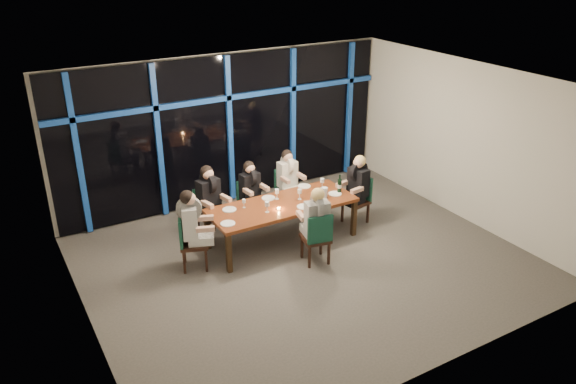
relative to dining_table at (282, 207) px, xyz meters
name	(u,v)px	position (x,y,z in m)	size (l,w,h in m)	color
room	(308,148)	(0.00, -0.80, 1.34)	(7.04, 7.00, 3.02)	#59554F
window_wall	(229,127)	(0.01, 2.13, 0.87)	(6.86, 0.43, 2.94)	black
dining_table	(282,207)	(0.00, 0.00, 0.00)	(2.60, 1.00, 0.75)	brown
chair_far_left	(208,210)	(-1.04, 0.86, -0.16)	(0.52, 0.52, 0.94)	black
chair_far_mid	(249,200)	(-0.18, 0.94, -0.20)	(0.44, 0.44, 0.86)	black
chair_far_right	(286,188)	(0.70, 1.07, -0.19)	(0.42, 0.42, 0.88)	black
chair_end_left	(189,239)	(-1.74, 0.01, -0.16)	(0.56, 0.56, 0.94)	black
chair_end_right	(359,197)	(1.65, -0.03, -0.17)	(0.49, 0.49, 0.92)	black
chair_near_mid	(318,236)	(0.13, -0.94, -0.16)	(0.50, 0.50, 0.93)	black
diner_far_left	(209,192)	(-1.02, 0.79, 0.22)	(0.52, 0.63, 0.92)	black
diner_far_mid	(251,184)	(-0.17, 0.87, 0.15)	(0.46, 0.56, 0.84)	black
diner_far_right	(288,172)	(0.70, 1.00, 0.16)	(0.44, 0.55, 0.85)	silver
diner_end_left	(192,218)	(-1.66, -0.02, 0.22)	(0.65, 0.58, 0.92)	black
diner_end_right	(357,180)	(1.58, -0.04, 0.19)	(0.60, 0.49, 0.89)	black
diner_near_mid	(316,214)	(0.14, -0.86, 0.20)	(0.51, 0.62, 0.90)	black
plate_far_left	(229,210)	(-0.90, 0.23, 0.08)	(0.24, 0.24, 0.01)	white
plate_far_mid	(268,198)	(-0.10, 0.31, 0.08)	(0.24, 0.24, 0.01)	white
plate_far_right	(304,186)	(0.72, 0.44, 0.08)	(0.24, 0.24, 0.01)	white
plate_end_left	(228,224)	(-1.14, -0.22, 0.08)	(0.24, 0.24, 0.01)	white
plate_end_right	(335,194)	(1.02, -0.14, 0.08)	(0.24, 0.24, 0.01)	white
plate_near_mid	(304,207)	(0.25, -0.31, 0.08)	(0.24, 0.24, 0.01)	white
wine_bottle	(339,186)	(1.13, -0.11, 0.20)	(0.08, 0.08, 0.35)	black
water_pitcher	(324,193)	(0.77, -0.16, 0.17)	(0.12, 0.11, 0.20)	white
tea_light	(279,209)	(-0.17, -0.17, 0.08)	(0.05, 0.05, 0.03)	#FFAB4C
wine_glass_a	(267,205)	(-0.38, -0.16, 0.21)	(0.08, 0.08, 0.19)	silver
wine_glass_b	(277,192)	(0.01, 0.21, 0.21)	(0.07, 0.07, 0.19)	silver
wine_glass_c	(300,192)	(0.35, 0.00, 0.21)	(0.07, 0.07, 0.19)	silver
wine_glass_d	(244,202)	(-0.64, 0.19, 0.18)	(0.06, 0.06, 0.15)	white
wine_glass_e	(322,181)	(0.97, 0.21, 0.21)	(0.07, 0.07, 0.19)	silver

